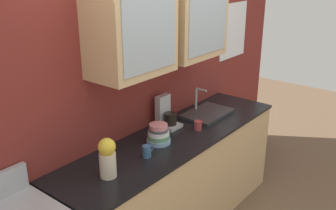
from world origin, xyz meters
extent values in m
cube|color=maroon|center=(0.00, 0.38, 1.34)|extent=(4.50, 0.10, 2.68)
cube|color=tan|center=(-0.37, 0.14, 1.94)|extent=(0.65, 0.37, 0.81)
cube|color=#9EADB7|center=(-0.37, -0.05, 1.94)|extent=(0.55, 0.01, 0.69)
cube|color=tan|center=(0.37, 0.14, 1.94)|extent=(0.65, 0.37, 0.81)
cube|color=#9EADB7|center=(0.37, -0.05, 1.94)|extent=(0.55, 0.01, 0.69)
cube|color=white|center=(1.46, 0.32, 1.60)|extent=(0.54, 0.01, 0.62)
cube|color=tan|center=(0.00, 0.00, 0.45)|extent=(2.42, 0.63, 0.90)
cube|color=black|center=(0.00, 0.00, 0.92)|extent=(2.44, 0.66, 0.03)
cube|color=#2D2D30|center=(0.57, 0.05, 0.94)|extent=(0.50, 0.33, 0.03)
cylinder|color=#ADAFB5|center=(0.57, 0.19, 1.07)|extent=(0.02, 0.02, 0.21)
cylinder|color=#ADAFB5|center=(0.57, 0.13, 1.17)|extent=(0.02, 0.12, 0.02)
cylinder|color=#8CB7E0|center=(-0.20, 0.03, 0.95)|extent=(0.20, 0.20, 0.04)
cylinder|color=#669972|center=(-0.20, 0.03, 0.98)|extent=(0.19, 0.19, 0.05)
cylinder|color=white|center=(-0.20, 0.03, 1.02)|extent=(0.18, 0.18, 0.04)
cylinder|color=#4C4C54|center=(-0.20, 0.03, 1.04)|extent=(0.16, 0.16, 0.04)
cylinder|color=#D87F84|center=(-0.20, 0.03, 1.08)|extent=(0.15, 0.15, 0.04)
cylinder|color=beige|center=(-0.83, -0.04, 1.02)|extent=(0.12, 0.12, 0.18)
sphere|color=yellow|center=(-0.83, -0.04, 1.16)|extent=(0.12, 0.12, 0.12)
cylinder|color=#993838|center=(0.22, -0.08, 0.97)|extent=(0.07, 0.07, 0.09)
torus|color=#993838|center=(0.26, -0.08, 0.98)|extent=(0.06, 0.01, 0.06)
cylinder|color=#38608C|center=(-0.45, -0.06, 0.98)|extent=(0.07, 0.07, 0.10)
torus|color=#38608C|center=(-0.41, -0.06, 0.98)|extent=(0.06, 0.01, 0.06)
cube|color=#B7B7BC|center=(0.11, 0.16, 0.94)|extent=(0.17, 0.20, 0.03)
cylinder|color=black|center=(0.11, 0.14, 1.01)|extent=(0.11, 0.11, 0.11)
cube|color=#B7B7BC|center=(0.11, 0.23, 1.09)|extent=(0.15, 0.06, 0.26)
camera|label=1|loc=(-2.42, -1.86, 2.37)|focal=41.47mm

